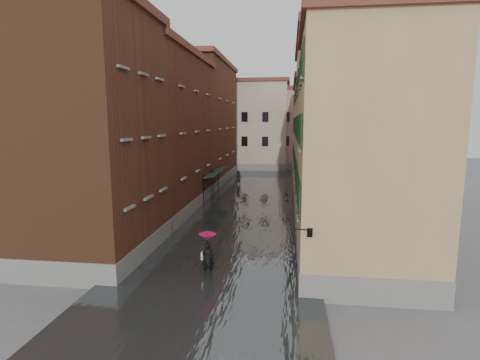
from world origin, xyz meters
The scene contains 16 objects.
ground centered at (0.00, 0.00, 0.00)m, with size 120.00×120.00×0.00m, color slate.
floodwater centered at (0.00, 13.00, 0.10)m, with size 10.00×60.00×0.20m, color #3D4344.
building_left_near centered at (-7.00, -2.00, 6.50)m, with size 6.00×8.00×13.00m, color brown.
building_left_mid centered at (-7.00, 9.00, 6.25)m, with size 6.00×14.00×12.50m, color #552C1A.
building_left_far centered at (-7.00, 24.00, 7.00)m, with size 6.00×16.00×14.00m, color brown.
building_right_near centered at (7.00, -2.00, 5.75)m, with size 6.00×8.00×11.50m, color tan.
building_right_mid centered at (7.00, 9.00, 6.50)m, with size 6.00×14.00×13.00m, color tan.
building_right_far centered at (7.00, 24.00, 5.75)m, with size 6.00×16.00×11.50m, color tan.
building_end_cream centered at (-3.00, 38.00, 6.50)m, with size 12.00×9.00×13.00m, color beige.
building_end_pink centered at (6.00, 40.00, 6.00)m, with size 10.00×9.00×12.00m, color #A87D76.
awning_near centered at (-3.48, 12.46, 2.48)m, with size 1.09×3.37×2.80m.
awning_far centered at (-3.49, 16.52, 2.46)m, with size 1.09×2.92×2.80m.
wall_lantern centered at (4.33, -6.00, 3.01)m, with size 0.71×0.22×0.35m.
window_planters centered at (4.12, -0.74, 3.51)m, with size 0.59×8.29×0.84m.
pedestrian_main centered at (-0.35, -3.80, 1.21)m, with size 0.88×0.88×2.06m.
pedestrian_far centered at (-2.24, 21.28, 0.88)m, with size 0.86×0.67×1.76m, color black.
Camera 1 is at (3.46, -20.77, 7.43)m, focal length 28.00 mm.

